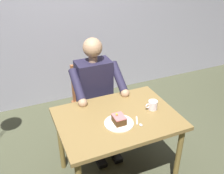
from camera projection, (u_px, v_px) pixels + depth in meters
dining_table at (117, 125)px, 2.28m from camera, size 1.05×0.76×0.72m
chair at (92, 99)px, 2.90m from camera, size 0.42×0.42×0.91m
seated_person at (97, 95)px, 2.69m from camera, size 0.53×0.58×1.25m
dessert_plate at (119, 123)px, 2.15m from camera, size 0.25×0.25×0.01m
cake_slice at (119, 119)px, 2.13m from camera, size 0.09×0.12×0.09m
coffee_cup at (153, 105)px, 2.32m from camera, size 0.12×0.08×0.08m
dessert_spoon at (139, 123)px, 2.15m from camera, size 0.06×0.14×0.01m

